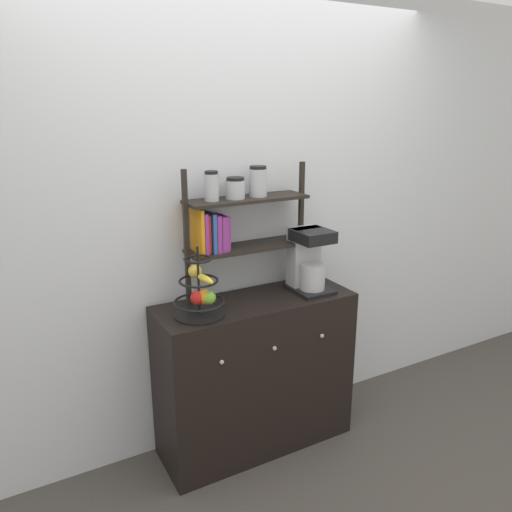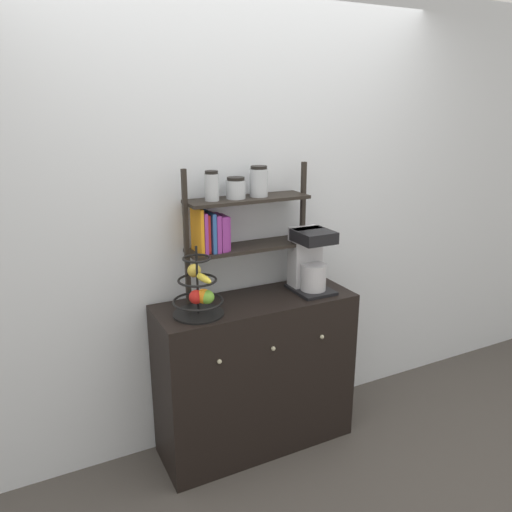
# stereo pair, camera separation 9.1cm
# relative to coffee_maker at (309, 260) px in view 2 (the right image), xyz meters

# --- Properties ---
(ground_plane) EXTENTS (12.00, 12.00, 0.00)m
(ground_plane) POSITION_rel_coffee_maker_xyz_m (-0.35, -0.21, -1.10)
(ground_plane) COLOR #47423D
(wall_back) EXTENTS (7.00, 0.05, 2.60)m
(wall_back) POSITION_rel_coffee_maker_xyz_m (-0.35, 0.24, 0.20)
(wall_back) COLOR silver
(wall_back) RESTS_ON ground_plane
(sideboard) EXTENTS (1.12, 0.42, 0.91)m
(sideboard) POSITION_rel_coffee_maker_xyz_m (-0.35, -0.01, -0.64)
(sideboard) COLOR black
(sideboard) RESTS_ON ground_plane
(coffee_maker) EXTENTS (0.21, 0.26, 0.36)m
(coffee_maker) POSITION_rel_coffee_maker_xyz_m (0.00, 0.00, 0.00)
(coffee_maker) COLOR black
(coffee_maker) RESTS_ON sideboard
(fruit_stand) EXTENTS (0.26, 0.26, 0.37)m
(fruit_stand) POSITION_rel_coffee_maker_xyz_m (-0.70, -0.06, -0.06)
(fruit_stand) COLOR black
(fruit_stand) RESTS_ON sideboard
(shelf_hutch) EXTENTS (0.73, 0.20, 0.73)m
(shelf_hutch) POSITION_rel_coffee_maker_xyz_m (-0.42, 0.10, 0.28)
(shelf_hutch) COLOR black
(shelf_hutch) RESTS_ON sideboard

